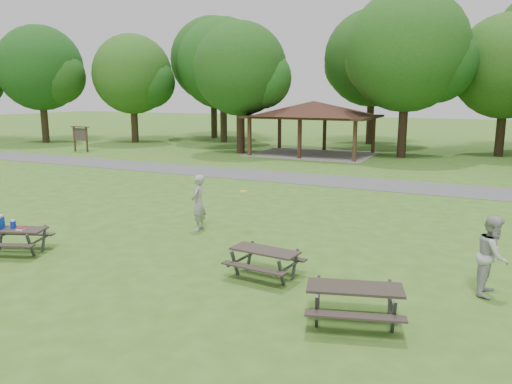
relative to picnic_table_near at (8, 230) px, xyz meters
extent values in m
plane|color=#3A681D|center=(4.23, 0.81, -0.66)|extent=(160.00, 160.00, 0.00)
cube|color=#4F4F52|center=(4.23, 14.81, -0.65)|extent=(120.00, 3.20, 0.02)
cube|color=#3B2615|center=(-3.47, 22.11, 0.64)|extent=(0.22, 0.22, 2.60)
cube|color=#3C2116|center=(-3.47, 27.51, 0.64)|extent=(0.22, 0.22, 2.60)
cube|color=#321A12|center=(0.23, 22.11, 0.64)|extent=(0.22, 0.22, 2.60)
cube|color=#392214|center=(0.23, 27.51, 0.64)|extent=(0.22, 0.22, 2.60)
cube|color=#392315|center=(3.93, 22.11, 0.64)|extent=(0.22, 0.22, 2.60)
cube|color=#3B2215|center=(3.93, 27.51, 0.64)|extent=(0.22, 0.22, 2.60)
cube|color=black|center=(0.23, 24.81, 2.02)|extent=(8.60, 6.60, 0.16)
pyramid|color=#351C15|center=(0.23, 24.81, 2.60)|extent=(7.01, 7.01, 1.00)
cube|color=gray|center=(0.23, 24.81, -0.64)|extent=(8.40, 6.40, 0.03)
cube|color=#362113|center=(-16.37, 18.81, 0.24)|extent=(0.10, 0.10, 1.80)
cube|color=#322112|center=(-15.17, 18.81, 0.24)|extent=(0.10, 0.10, 1.80)
cube|color=#322B24|center=(-15.77, 18.81, 0.64)|extent=(1.40, 0.06, 0.90)
cube|color=#351E15|center=(-15.77, 18.81, 1.19)|extent=(1.60, 0.30, 0.06)
cylinder|color=black|center=(-23.77, 22.81, 1.18)|extent=(0.60, 0.60, 3.67)
sphere|color=#123F12|center=(-23.77, 22.81, 5.72)|extent=(7.20, 7.20, 7.20)
sphere|color=#184413|center=(-22.15, 23.11, 5.00)|extent=(4.68, 4.68, 4.68)
sphere|color=#1A4B15|center=(-25.21, 22.61, 5.18)|extent=(4.32, 4.32, 4.32)
cylinder|color=#312316|center=(-16.77, 26.31, 1.00)|extent=(0.60, 0.60, 3.32)
sphere|color=#214F16|center=(-16.77, 26.31, 5.22)|extent=(6.80, 6.80, 6.80)
sphere|color=#164A15|center=(-15.24, 26.61, 4.54)|extent=(4.42, 4.42, 4.42)
sphere|color=#174513|center=(-18.13, 26.11, 4.71)|extent=(4.08, 4.08, 4.08)
cylinder|color=black|center=(-9.77, 29.81, 1.27)|extent=(0.60, 0.60, 3.85)
sphere|color=#154513|center=(-9.77, 29.81, 6.12)|extent=(7.80, 7.80, 7.80)
sphere|color=#154915|center=(-8.02, 30.11, 5.34)|extent=(5.07, 5.07, 5.07)
sphere|color=#1A4D16|center=(-11.33, 29.61, 5.53)|extent=(4.68, 4.68, 4.68)
cylinder|color=black|center=(-4.77, 23.31, 1.09)|extent=(0.60, 0.60, 3.50)
sphere|color=#164212|center=(-4.77, 23.31, 5.32)|extent=(6.60, 6.60, 6.60)
sphere|color=#174E16|center=(-3.29, 23.61, 4.66)|extent=(4.29, 4.29, 4.29)
sphere|color=#1F4614|center=(-6.09, 23.11, 4.82)|extent=(3.96, 3.96, 3.96)
cylinder|color=black|center=(6.23, 25.81, 1.35)|extent=(0.60, 0.60, 4.02)
sphere|color=#194814|center=(6.23, 25.81, 6.37)|extent=(8.00, 8.00, 8.00)
sphere|color=#144513|center=(8.03, 26.11, 5.57)|extent=(5.20, 5.20, 5.20)
sphere|color=#224D16|center=(4.63, 25.61, 5.77)|extent=(4.80, 4.80, 4.80)
cylinder|color=black|center=(12.23, 29.31, 1.06)|extent=(0.60, 0.60, 3.43)
sphere|color=#204B15|center=(12.23, 29.31, 5.40)|extent=(7.00, 7.00, 7.00)
sphere|color=#194614|center=(10.83, 29.11, 4.87)|extent=(4.20, 4.20, 4.20)
cylinder|color=black|center=(-12.77, 33.31, 1.53)|extent=(0.60, 0.60, 4.38)
sphere|color=#154012|center=(-12.77, 33.31, 6.72)|extent=(8.00, 8.00, 8.00)
sphere|color=#164D16|center=(-10.97, 33.61, 5.92)|extent=(5.20, 5.20, 5.20)
sphere|color=#164B15|center=(-14.37, 33.11, 6.12)|extent=(4.80, 4.80, 4.80)
cylinder|color=black|center=(2.23, 33.81, 1.41)|extent=(0.60, 0.60, 4.13)
sphere|color=#174112|center=(2.23, 33.81, 6.47)|extent=(8.00, 8.00, 8.00)
sphere|color=#124112|center=(4.03, 34.11, 5.67)|extent=(5.20, 5.20, 5.20)
sphere|color=#234F16|center=(0.63, 33.61, 5.87)|extent=(4.80, 4.80, 4.80)
cube|color=#2E2521|center=(0.14, 0.08, 0.01)|extent=(1.77, 1.17, 0.05)
cube|color=#2C2420|center=(0.32, -0.43, -0.26)|extent=(1.63, 0.78, 0.04)
cube|color=#312923|center=(-0.04, 0.59, -0.26)|extent=(1.63, 0.78, 0.04)
cube|color=#3A3A3C|center=(-0.57, 0.19, -0.32)|extent=(0.17, 0.34, 0.72)
cube|color=#3A3A3C|center=(0.85, -0.03, -0.32)|extent=(0.17, 0.34, 0.72)
cube|color=#444447|center=(0.62, 0.62, -0.32)|extent=(0.17, 0.34, 0.72)
cube|color=#3D3D40|center=(0.74, 0.30, -0.30)|extent=(0.50, 1.28, 0.05)
cylinder|color=#0C28C0|center=(0.08, 0.11, 0.14)|extent=(0.18, 0.18, 0.20)
cylinder|color=white|center=(0.08, 0.11, 0.26)|extent=(0.13, 0.13, 0.05)
cube|color=white|center=(0.42, 0.07, 0.07)|extent=(0.23, 0.23, 0.06)
cube|color=#A2121A|center=(0.42, 0.07, 0.11)|extent=(0.24, 0.24, 0.01)
cube|color=#2F2722|center=(7.09, 1.36, 0.01)|extent=(1.69, 0.81, 0.04)
cube|color=#2C2420|center=(7.04, 0.82, -0.26)|extent=(1.65, 0.39, 0.04)
cube|color=black|center=(7.14, 1.89, -0.26)|extent=(1.65, 0.39, 0.04)
cube|color=#434346|center=(6.43, 1.08, -0.33)|extent=(0.09, 0.35, 0.71)
cube|color=#39393B|center=(6.50, 1.76, -0.33)|extent=(0.09, 0.35, 0.71)
cube|color=#3B3B3D|center=(6.46, 1.42, -0.30)|extent=(0.18, 1.33, 0.04)
cube|color=#404043|center=(7.68, 0.96, -0.33)|extent=(0.09, 0.35, 0.71)
cube|color=#3F3F42|center=(7.75, 1.64, -0.33)|extent=(0.09, 0.35, 0.71)
cube|color=#3D3D40|center=(7.72, 1.30, -0.30)|extent=(0.18, 1.33, 0.04)
cube|color=#29231E|center=(9.64, -0.16, 0.07)|extent=(1.93, 1.18, 0.05)
cube|color=#2C231F|center=(9.81, -0.73, -0.22)|extent=(1.80, 0.75, 0.04)
cube|color=#2F2822|center=(9.48, 0.41, -0.22)|extent=(1.80, 0.75, 0.04)
cube|color=#38383A|center=(9.08, -0.71, -0.29)|extent=(0.16, 0.38, 0.78)
cube|color=#39393B|center=(8.87, 0.01, -0.29)|extent=(0.16, 0.38, 0.78)
cube|color=#3E3E40|center=(8.98, -0.35, -0.26)|extent=(0.46, 1.42, 0.05)
cube|color=#3E3E40|center=(10.41, -0.32, -0.29)|extent=(0.16, 0.38, 0.78)
cube|color=#454547|center=(10.21, 0.40, -0.29)|extent=(0.16, 0.38, 0.78)
cube|color=#3F3F42|center=(10.31, 0.04, -0.26)|extent=(0.46, 1.42, 0.05)
cylinder|color=yellow|center=(5.26, 3.89, 0.83)|extent=(0.28, 0.28, 0.02)
imported|color=#9C9C9E|center=(3.45, 4.25, 0.24)|extent=(0.55, 0.73, 1.80)
imported|color=#B0B1B3|center=(11.98, 2.56, 0.23)|extent=(0.77, 0.93, 1.77)
camera|label=1|loc=(11.75, -8.97, 3.70)|focal=35.00mm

